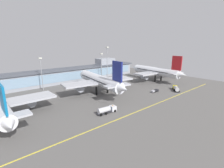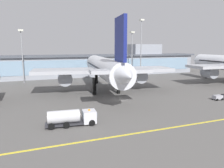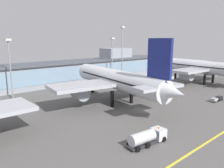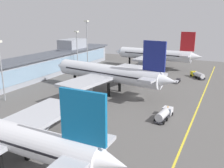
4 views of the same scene
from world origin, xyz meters
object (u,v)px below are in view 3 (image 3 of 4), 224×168
(airliner_near_right, at_px, (116,80))
(airliner_far_right, at_px, (204,67))
(fuel_tanker_truck, at_px, (148,137))
(apron_light_mast_west, at_px, (122,47))
(apron_light_mast_centre, at_px, (112,53))
(baggage_tug_near, at_px, (217,99))
(apron_light_mast_east, at_px, (10,59))

(airliner_near_right, xyz_separation_m, airliner_far_right, (52.85, -2.59, -0.01))
(fuel_tanker_truck, height_order, apron_light_mast_west, apron_light_mast_west)
(apron_light_mast_west, relative_size, apron_light_mast_centre, 1.24)
(baggage_tug_near, bearing_deg, apron_light_mast_west, 92.96)
(airliner_far_right, relative_size, apron_light_mast_centre, 2.39)
(baggage_tug_near, relative_size, apron_light_mast_east, 0.28)
(airliner_near_right, xyz_separation_m, baggage_tug_near, (26.34, -20.96, -6.74))
(baggage_tug_near, height_order, apron_light_mast_centre, apron_light_mast_centre)
(airliner_near_right, distance_m, apron_light_mast_east, 36.99)
(apron_light_mast_east, bearing_deg, baggage_tug_near, -43.99)
(apron_light_mast_centre, bearing_deg, airliner_near_right, -129.08)
(apron_light_mast_west, height_order, apron_light_mast_centre, apron_light_mast_west)
(fuel_tanker_truck, bearing_deg, baggage_tug_near, 11.96)
(apron_light_mast_west, bearing_deg, apron_light_mast_centre, 116.19)
(airliner_far_right, relative_size, apron_light_mast_east, 2.46)
(apron_light_mast_centre, xyz_separation_m, apron_light_mast_east, (-48.03, -2.18, -0.35))
(airliner_far_right, distance_m, apron_light_mast_centre, 43.72)
(airliner_far_right, distance_m, apron_light_mast_east, 82.68)
(airliner_near_right, relative_size, baggage_tug_near, 9.44)
(airliner_far_right, bearing_deg, apron_light_mast_east, 72.09)
(airliner_near_right, distance_m, apron_light_mast_west, 37.62)
(baggage_tug_near, bearing_deg, airliner_far_right, 37.76)
(apron_light_mast_east, bearing_deg, airliner_near_right, -49.06)
(baggage_tug_near, relative_size, apron_light_mast_centre, 0.27)
(airliner_near_right, bearing_deg, fuel_tanker_truck, 158.03)
(fuel_tanker_truck, relative_size, apron_light_mast_west, 0.35)
(airliner_near_right, xyz_separation_m, apron_light_mast_east, (-23.89, 27.54, 6.21))
(airliner_far_right, distance_m, apron_light_mast_west, 39.43)
(apron_light_mast_centre, bearing_deg, airliner_far_right, -48.38)
(airliner_far_right, height_order, apron_light_mast_west, apron_light_mast_west)
(apron_light_mast_west, bearing_deg, apron_light_mast_east, 177.22)
(apron_light_mast_east, bearing_deg, fuel_tanker_truck, -80.54)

